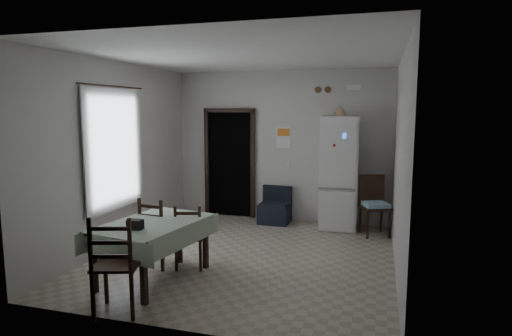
{
  "coord_description": "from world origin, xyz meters",
  "views": [
    {
      "loc": [
        1.84,
        -5.83,
        2.15
      ],
      "look_at": [
        0.0,
        0.5,
        1.25
      ],
      "focal_mm": 30.0,
      "sensor_mm": 36.0,
      "label": 1
    }
  ],
  "objects_px": {
    "fridge": "(339,173)",
    "dining_chair_near_head": "(117,263)",
    "dining_chair_far_left": "(159,231)",
    "navy_seat": "(275,205)",
    "dining_chair_far_right": "(190,236)",
    "dining_table": "(154,251)",
    "corner_chair": "(375,206)"
  },
  "relations": [
    {
      "from": "corner_chair",
      "to": "dining_chair_near_head",
      "type": "height_order",
      "value": "dining_chair_near_head"
    },
    {
      "from": "dining_table",
      "to": "dining_chair_far_right",
      "type": "height_order",
      "value": "dining_chair_far_right"
    },
    {
      "from": "corner_chair",
      "to": "dining_chair_far_left",
      "type": "distance_m",
      "value": 3.67
    },
    {
      "from": "fridge",
      "to": "dining_chair_far_left",
      "type": "xyz_separation_m",
      "value": [
        -2.19,
        -2.63,
        -0.54
      ]
    },
    {
      "from": "navy_seat",
      "to": "fridge",
      "type": "bearing_deg",
      "value": 1.05
    },
    {
      "from": "dining_chair_far_right",
      "to": "dining_table",
      "type": "bearing_deg",
      "value": 48.84
    },
    {
      "from": "dining_table",
      "to": "dining_chair_far_right",
      "type": "xyz_separation_m",
      "value": [
        0.26,
        0.53,
        0.07
      ]
    },
    {
      "from": "dining_table",
      "to": "dining_chair_far_left",
      "type": "xyz_separation_m",
      "value": [
        -0.18,
        0.48,
        0.11
      ]
    },
    {
      "from": "dining_table",
      "to": "dining_chair_far_right",
      "type": "distance_m",
      "value": 0.59
    },
    {
      "from": "corner_chair",
      "to": "dining_chair_far_right",
      "type": "relative_size",
      "value": 1.16
    },
    {
      "from": "dining_chair_far_left",
      "to": "dining_chair_far_right",
      "type": "distance_m",
      "value": 0.45
    },
    {
      "from": "navy_seat",
      "to": "dining_chair_far_right",
      "type": "distance_m",
      "value": 2.64
    },
    {
      "from": "fridge",
      "to": "dining_chair_near_head",
      "type": "xyz_separation_m",
      "value": [
        -1.93,
        -4.01,
        -0.48
      ]
    },
    {
      "from": "dining_chair_near_head",
      "to": "dining_chair_far_right",
      "type": "bearing_deg",
      "value": -113.9
    },
    {
      "from": "fridge",
      "to": "dining_chair_far_left",
      "type": "distance_m",
      "value": 3.47
    },
    {
      "from": "fridge",
      "to": "navy_seat",
      "type": "bearing_deg",
      "value": 175.97
    },
    {
      "from": "dining_chair_far_right",
      "to": "dining_chair_near_head",
      "type": "height_order",
      "value": "dining_chair_near_head"
    },
    {
      "from": "fridge",
      "to": "navy_seat",
      "type": "xyz_separation_m",
      "value": [
        -1.19,
        0.0,
        -0.68
      ]
    },
    {
      "from": "fridge",
      "to": "corner_chair",
      "type": "xyz_separation_m",
      "value": [
        0.66,
        -0.33,
        -0.51
      ]
    },
    {
      "from": "fridge",
      "to": "dining_chair_far_left",
      "type": "bearing_deg",
      "value": -133.87
    },
    {
      "from": "navy_seat",
      "to": "dining_chair_far_right",
      "type": "xyz_separation_m",
      "value": [
        -0.56,
        -2.58,
        0.1
      ]
    },
    {
      "from": "dining_chair_far_left",
      "to": "navy_seat",
      "type": "bearing_deg",
      "value": -102.86
    },
    {
      "from": "fridge",
      "to": "corner_chair",
      "type": "bearing_deg",
      "value": -30.35
    },
    {
      "from": "dining_chair_far_left",
      "to": "fridge",
      "type": "bearing_deg",
      "value": -121.78
    },
    {
      "from": "dining_chair_far_right",
      "to": "dining_chair_far_left",
      "type": "bearing_deg",
      "value": -8.25
    },
    {
      "from": "dining_chair_far_right",
      "to": "navy_seat",
      "type": "bearing_deg",
      "value": -117.23
    },
    {
      "from": "corner_chair",
      "to": "dining_chair_far_right",
      "type": "bearing_deg",
      "value": -158.11
    },
    {
      "from": "navy_seat",
      "to": "corner_chair",
      "type": "xyz_separation_m",
      "value": [
        1.85,
        -0.33,
        0.17
      ]
    },
    {
      "from": "dining_table",
      "to": "dining_chair_near_head",
      "type": "bearing_deg",
      "value": -74.75
    },
    {
      "from": "navy_seat",
      "to": "dining_chair_near_head",
      "type": "relative_size",
      "value": 0.63
    },
    {
      "from": "navy_seat",
      "to": "corner_chair",
      "type": "distance_m",
      "value": 1.89
    },
    {
      "from": "dining_chair_far_left",
      "to": "dining_chair_far_right",
      "type": "relative_size",
      "value": 1.09
    }
  ]
}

